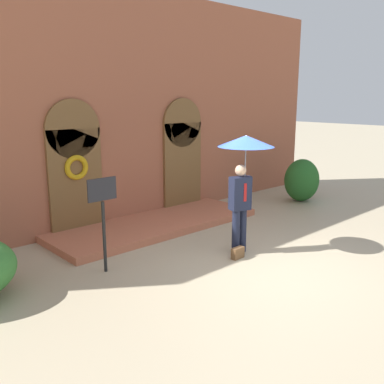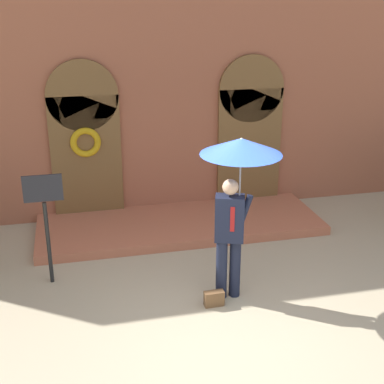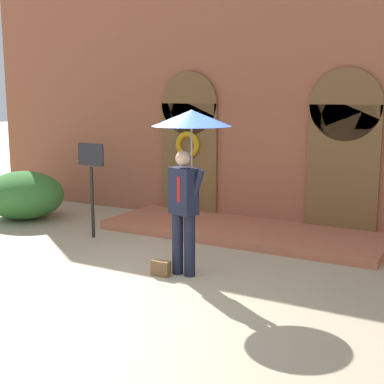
% 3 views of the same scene
% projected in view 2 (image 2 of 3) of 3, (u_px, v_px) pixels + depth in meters
% --- Properties ---
extents(ground_plane, '(80.00, 80.00, 0.00)m').
position_uv_depth(ground_plane, '(227.00, 320.00, 7.21)').
color(ground_plane, tan).
extents(building_facade, '(14.00, 2.30, 5.60)m').
position_uv_depth(building_facade, '(167.00, 75.00, 10.04)').
color(building_facade, '#9E563D').
rests_on(building_facade, ground).
extents(person_with_umbrella, '(1.10, 1.10, 2.36)m').
position_uv_depth(person_with_umbrella, '(238.00, 171.00, 7.13)').
color(person_with_umbrella, '#191E33').
rests_on(person_with_umbrella, ground).
extents(handbag, '(0.28, 0.13, 0.22)m').
position_uv_depth(handbag, '(214.00, 299.00, 7.51)').
color(handbag, brown).
rests_on(handbag, ground).
extents(sign_post, '(0.56, 0.06, 1.72)m').
position_uv_depth(sign_post, '(45.00, 211.00, 7.76)').
color(sign_post, black).
rests_on(sign_post, ground).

